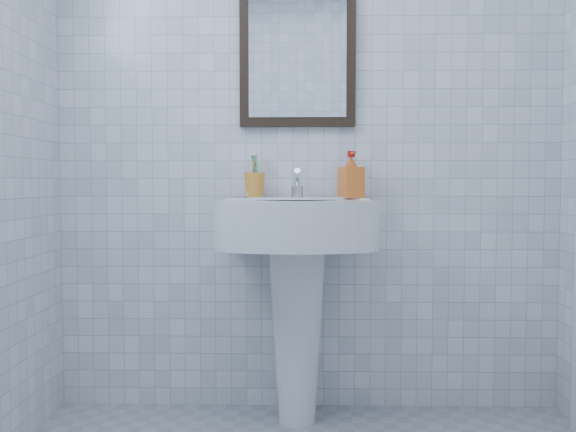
{
  "coord_description": "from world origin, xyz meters",
  "views": [
    {
      "loc": [
        -0.03,
        -1.62,
        1.0
      ],
      "look_at": [
        -0.08,
        0.86,
        0.87
      ],
      "focal_mm": 40.0,
      "sensor_mm": 36.0,
      "label": 1
    }
  ],
  "objects": [
    {
      "name": "wall_mirror",
      "position": [
        -0.05,
        1.18,
        1.55
      ],
      "size": [
        0.5,
        0.04,
        0.62
      ],
      "color": "black",
      "rests_on": "wall_back"
    },
    {
      "name": "washbasin",
      "position": [
        -0.05,
        0.99,
        0.63
      ],
      "size": [
        0.61,
        0.45,
        0.94
      ],
      "color": "white",
      "rests_on": "ground"
    },
    {
      "name": "wall_back",
      "position": [
        0.0,
        1.2,
        1.25
      ],
      "size": [
        2.2,
        0.02,
        2.5
      ],
      "primitive_type": "cube",
      "color": "white",
      "rests_on": "ground"
    },
    {
      "name": "soap_dispenser",
      "position": [
        0.18,
        1.11,
        1.03
      ],
      "size": [
        0.12,
        0.12,
        0.2
      ],
      "primitive_type": "imported",
      "rotation": [
        0.0,
        0.0,
        0.39
      ],
      "color": "red",
      "rests_on": "washbasin"
    },
    {
      "name": "faucet",
      "position": [
        -0.05,
        1.1,
        0.98
      ],
      "size": [
        0.05,
        0.11,
        0.13
      ],
      "color": "silver",
      "rests_on": "washbasin"
    },
    {
      "name": "toothbrush_cup",
      "position": [
        -0.23,
        1.12,
        0.99
      ],
      "size": [
        0.11,
        0.11,
        0.11
      ],
      "primitive_type": null,
      "rotation": [
        0.0,
        0.0,
        0.2
      ],
      "color": "orange",
      "rests_on": "washbasin"
    }
  ]
}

